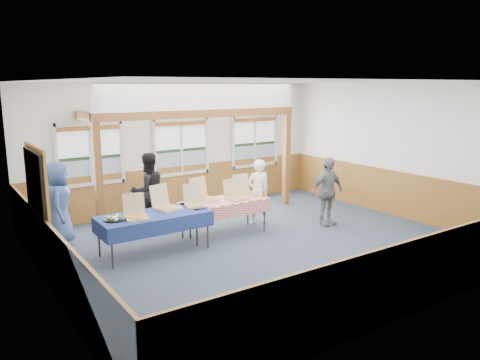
% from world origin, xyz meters
% --- Properties ---
extents(floor, '(8.00, 8.00, 0.00)m').
position_xyz_m(floor, '(0.00, 0.00, 0.00)').
color(floor, '#283242').
rests_on(floor, ground).
extents(ceiling, '(8.00, 8.00, 0.00)m').
position_xyz_m(ceiling, '(0.00, 0.00, 3.20)').
color(ceiling, white).
rests_on(ceiling, wall_back).
extents(wall_back, '(8.00, 0.00, 8.00)m').
position_xyz_m(wall_back, '(0.00, 3.50, 1.60)').
color(wall_back, silver).
rests_on(wall_back, floor).
extents(wall_front, '(8.00, 0.00, 8.00)m').
position_xyz_m(wall_front, '(0.00, -3.50, 1.60)').
color(wall_front, silver).
rests_on(wall_front, floor).
extents(wall_left, '(0.00, 8.00, 8.00)m').
position_xyz_m(wall_left, '(-4.00, 0.00, 1.60)').
color(wall_left, silver).
rests_on(wall_left, floor).
extents(wall_right, '(0.00, 8.00, 8.00)m').
position_xyz_m(wall_right, '(4.00, 0.00, 1.60)').
color(wall_right, silver).
rests_on(wall_right, floor).
extents(wainscot_back, '(7.98, 0.05, 1.10)m').
position_xyz_m(wainscot_back, '(0.00, 3.48, 0.55)').
color(wainscot_back, brown).
rests_on(wainscot_back, floor).
extents(wainscot_front, '(7.98, 0.05, 1.10)m').
position_xyz_m(wainscot_front, '(0.00, -3.48, 0.55)').
color(wainscot_front, brown).
rests_on(wainscot_front, floor).
extents(wainscot_left, '(0.05, 6.98, 1.10)m').
position_xyz_m(wainscot_left, '(-3.98, 0.00, 0.55)').
color(wainscot_left, brown).
rests_on(wainscot_left, floor).
extents(wainscot_right, '(0.05, 6.98, 1.10)m').
position_xyz_m(wainscot_right, '(3.98, 0.00, 0.55)').
color(wainscot_right, brown).
rests_on(wainscot_right, floor).
extents(cased_opening, '(0.06, 1.30, 2.10)m').
position_xyz_m(cased_opening, '(-3.96, 0.90, 1.05)').
color(cased_opening, '#2D2D2D').
rests_on(cased_opening, wall_left).
extents(window_left, '(1.56, 0.10, 1.46)m').
position_xyz_m(window_left, '(-2.30, 3.46, 1.68)').
color(window_left, silver).
rests_on(window_left, wall_back).
extents(window_mid, '(1.56, 0.10, 1.46)m').
position_xyz_m(window_mid, '(0.00, 3.46, 1.68)').
color(window_mid, silver).
rests_on(window_mid, wall_back).
extents(window_right, '(1.56, 0.10, 1.46)m').
position_xyz_m(window_right, '(2.30, 3.46, 1.68)').
color(window_right, silver).
rests_on(window_right, wall_back).
extents(post_left, '(0.15, 0.15, 2.40)m').
position_xyz_m(post_left, '(-2.50, 2.30, 1.20)').
color(post_left, '#622A15').
rests_on(post_left, floor).
extents(post_right, '(0.15, 0.15, 2.40)m').
position_xyz_m(post_right, '(2.50, 2.30, 1.20)').
color(post_right, '#622A15').
rests_on(post_right, floor).
extents(cross_beam, '(5.15, 0.18, 0.18)m').
position_xyz_m(cross_beam, '(0.00, 2.30, 2.49)').
color(cross_beam, '#622A15').
rests_on(cross_beam, post_left).
extents(table_left, '(2.24, 1.42, 0.76)m').
position_xyz_m(table_left, '(-1.95, 0.79, 0.71)').
color(table_left, '#2D2D2D').
rests_on(table_left, floor).
extents(table_right, '(1.94, 1.09, 0.76)m').
position_xyz_m(table_right, '(-0.29, 0.97, 0.70)').
color(table_right, '#2D2D2D').
rests_on(table_right, floor).
extents(pizza_box_a, '(0.47, 0.54, 0.43)m').
position_xyz_m(pizza_box_a, '(-2.35, 0.69, 0.82)').
color(pizza_box_a, tan).
rests_on(pizza_box_a, table_left).
extents(pizza_box_b, '(0.54, 0.61, 0.46)m').
position_xyz_m(pizza_box_b, '(-1.61, 0.96, 0.83)').
color(pizza_box_b, tan).
rests_on(pizza_box_b, table_left).
extents(pizza_box_c, '(0.46, 0.53, 0.42)m').
position_xyz_m(pizza_box_c, '(-1.03, 0.87, 0.82)').
color(pizza_box_c, tan).
rests_on(pizza_box_c, table_right).
extents(pizza_box_d, '(0.50, 0.58, 0.46)m').
position_xyz_m(pizza_box_d, '(-0.64, 1.16, 0.83)').
color(pizza_box_d, tan).
rests_on(pizza_box_d, table_right).
extents(pizza_box_e, '(0.42, 0.49, 0.41)m').
position_xyz_m(pizza_box_e, '(-0.04, 0.89, 0.82)').
color(pizza_box_e, tan).
rests_on(pizza_box_e, table_right).
extents(pizza_box_f, '(0.42, 0.50, 0.43)m').
position_xyz_m(pizza_box_f, '(0.37, 1.11, 0.82)').
color(pizza_box_f, tan).
rests_on(pizza_box_f, table_right).
extents(veggie_tray, '(0.39, 0.39, 0.09)m').
position_xyz_m(veggie_tray, '(-2.70, 0.79, 0.79)').
color(veggie_tray, black).
rests_on(veggie_tray, table_left).
extents(drink_glass, '(0.07, 0.07, 0.15)m').
position_xyz_m(drink_glass, '(0.56, 0.72, 0.83)').
color(drink_glass, '#A6581B').
rests_on(drink_glass, table_right).
extents(woman_white, '(0.61, 0.47, 1.49)m').
position_xyz_m(woman_white, '(0.81, 1.25, 0.75)').
color(woman_white, white).
rests_on(woman_white, floor).
extents(woman_black, '(0.86, 0.69, 1.70)m').
position_xyz_m(woman_black, '(-1.42, 2.30, 0.85)').
color(woman_black, black).
rests_on(woman_black, floor).
extents(man_blue, '(0.74, 0.94, 1.68)m').
position_xyz_m(man_blue, '(-3.33, 2.28, 0.84)').
color(man_blue, '#375289').
rests_on(man_blue, floor).
extents(person_grey, '(0.92, 0.39, 1.56)m').
position_xyz_m(person_grey, '(2.02, 0.27, 0.78)').
color(person_grey, slate).
rests_on(person_grey, floor).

